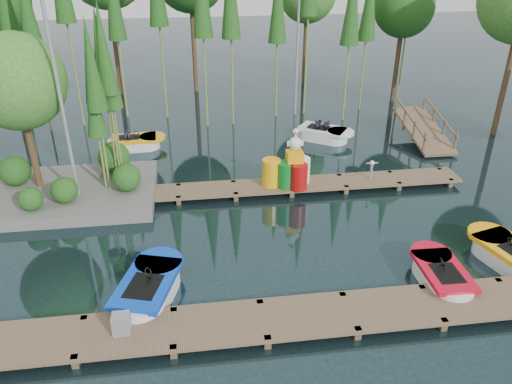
{
  "coord_description": "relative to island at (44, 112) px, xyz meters",
  "views": [
    {
      "loc": [
        -1.43,
        -13.58,
        8.58
      ],
      "look_at": [
        0.5,
        0.5,
        1.1
      ],
      "focal_mm": 35.0,
      "sensor_mm": 36.0,
      "label": 1
    }
  ],
  "objects": [
    {
      "name": "boat_red",
      "position": [
        11.35,
        -6.73,
        -2.94
      ],
      "size": [
        1.2,
        2.53,
        0.84
      ],
      "rotation": [
        0.0,
        0.0,
        -0.03
      ],
      "color": "white",
      "rests_on": "ground"
    },
    {
      "name": "far_dock",
      "position": [
        7.3,
        -0.79,
        -2.95
      ],
      "size": [
        15.0,
        1.2,
        0.5
      ],
      "color": "brown",
      "rests_on": "ground"
    },
    {
      "name": "ramp",
      "position": [
        15.3,
        3.21,
        -2.6
      ],
      "size": [
        1.5,
        3.94,
        1.49
      ],
      "color": "brown",
      "rests_on": "ground"
    },
    {
      "name": "near_dock",
      "position": [
        6.3,
        -7.79,
        -2.95
      ],
      "size": [
        18.0,
        1.5,
        0.5
      ],
      "color": "brown",
      "rests_on": "ground"
    },
    {
      "name": "boat_yellow_near",
      "position": [
        13.73,
        -6.14,
        -2.92
      ],
      "size": [
        1.92,
        2.98,
        0.93
      ],
      "rotation": [
        0.0,
        0.0,
        0.36
      ],
      "color": "white",
      "rests_on": "ground"
    },
    {
      "name": "drum_cluster",
      "position": [
        8.48,
        -0.95,
        -2.24
      ],
      "size": [
        1.26,
        1.16,
        2.18
      ],
      "color": "#0C711E",
      "rests_on": "far_dock"
    },
    {
      "name": "yellow_barrel",
      "position": [
        7.64,
        -0.79,
        -2.38
      ],
      "size": [
        0.67,
        0.67,
        1.0
      ],
      "primitive_type": "cylinder",
      "color": "#FEAC0D",
      "rests_on": "far_dock"
    },
    {
      "name": "ground_plane",
      "position": [
        6.3,
        -3.29,
        -3.18
      ],
      "size": [
        90.0,
        90.0,
        0.0
      ],
      "primitive_type": "plane",
      "color": "#1E3439"
    },
    {
      "name": "boat_blue",
      "position": [
        3.49,
        -6.27,
        -2.91
      ],
      "size": [
        2.07,
        3.11,
        0.96
      ],
      "rotation": [
        0.0,
        0.0,
        -0.3
      ],
      "color": "white",
      "rests_on": "ground"
    },
    {
      "name": "boat_white_far",
      "position": [
        10.86,
        4.04,
        -2.9
      ],
      "size": [
        2.87,
        2.5,
        1.26
      ],
      "rotation": [
        0.0,
        0.0,
        0.09
      ],
      "color": "white",
      "rests_on": "ground"
    },
    {
      "name": "seagull_post",
      "position": [
        11.42,
        -0.79,
        -2.39
      ],
      "size": [
        0.46,
        0.25,
        0.73
      ],
      "color": "gray",
      "rests_on": "far_dock"
    },
    {
      "name": "boat_yellow_far",
      "position": [
        2.35,
        4.15,
        -2.92
      ],
      "size": [
        2.57,
        1.25,
        1.26
      ],
      "rotation": [
        0.0,
        0.0,
        -0.3
      ],
      "color": "white",
      "rests_on": "ground"
    },
    {
      "name": "lamp_rear",
      "position": [
        10.3,
        7.71,
        1.08
      ],
      "size": [
        0.3,
        0.3,
        7.25
      ],
      "color": "gray",
      "rests_on": "ground"
    },
    {
      "name": "lamp_island",
      "position": [
        0.8,
        -0.79,
        1.08
      ],
      "size": [
        0.3,
        0.3,
        7.25
      ],
      "color": "gray",
      "rests_on": "ground"
    },
    {
      "name": "utility_cabinet",
      "position": [
        2.98,
        -7.79,
        -2.63
      ],
      "size": [
        0.41,
        0.34,
        0.5
      ],
      "primitive_type": "cube",
      "color": "gray",
      "rests_on": "near_dock"
    },
    {
      "name": "island",
      "position": [
        0.0,
        0.0,
        0.0
      ],
      "size": [
        6.2,
        4.2,
        6.75
      ],
      "color": "#62625E",
      "rests_on": "ground"
    }
  ]
}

